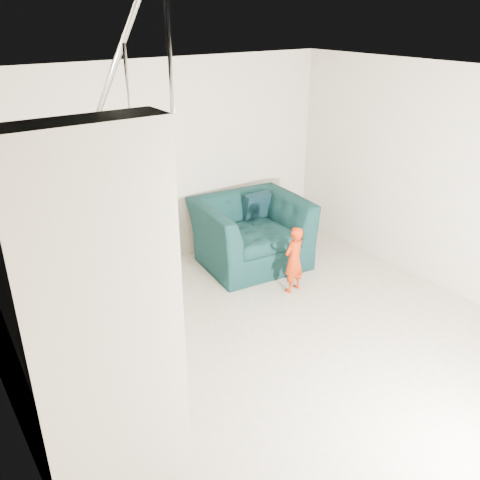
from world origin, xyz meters
name	(u,v)px	position (x,y,z in m)	size (l,w,h in m)	color
floor	(296,361)	(0.00, 0.00, 0.00)	(5.50, 5.50, 0.00)	gray
ceiling	(312,83)	(0.00, 0.00, 2.70)	(5.50, 5.50, 0.00)	silver
back_wall	(162,167)	(0.00, 2.75, 1.35)	(5.00, 5.00, 0.00)	#B3A992
left_wall	(9,332)	(-2.50, 0.00, 1.35)	(5.50, 5.50, 0.00)	#B3A992
right_wall	(466,187)	(2.50, 0.00, 1.35)	(5.50, 5.50, 0.00)	#B3A992
armchair	(251,232)	(0.91, 2.02, 0.45)	(1.40, 1.22, 0.91)	black
toddler	(294,260)	(0.89, 1.10, 0.43)	(0.31, 0.21, 0.86)	#8C1304
side_table	(305,226)	(2.00, 2.12, 0.24)	(0.36, 0.36, 0.36)	white
staircase	(68,320)	(-2.00, 0.55, 0.95)	(1.02, 3.03, 3.62)	#ADA089
cushion	(256,206)	(1.20, 2.29, 0.70)	(0.39, 0.11, 0.37)	black
throw	(219,237)	(0.34, 1.94, 0.57)	(0.05, 0.52, 0.58)	black
phone	(302,236)	(0.97, 1.06, 0.75)	(0.02, 0.05, 0.10)	black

